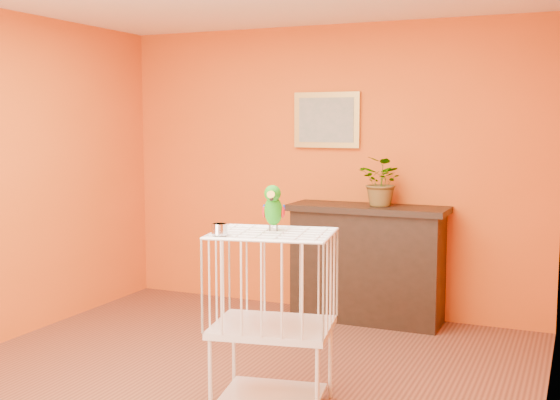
% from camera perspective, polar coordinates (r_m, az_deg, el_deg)
% --- Properties ---
extents(ground, '(4.50, 4.50, 0.00)m').
position_cam_1_polar(ground, '(4.69, -5.87, -15.33)').
color(ground, brown).
rests_on(ground, ground).
extents(room_shell, '(4.50, 4.50, 4.50)m').
position_cam_1_polar(room_shell, '(4.36, -6.10, 4.38)').
color(room_shell, '#D95514').
rests_on(room_shell, ground).
extents(console_cabinet, '(1.37, 0.49, 1.02)m').
position_cam_1_polar(console_cabinet, '(6.17, 7.08, -5.12)').
color(console_cabinet, black).
rests_on(console_cabinet, ground).
extents(potted_plant, '(0.52, 0.54, 0.33)m').
position_cam_1_polar(potted_plant, '(6.07, 8.41, 1.08)').
color(potted_plant, '#26722D').
rests_on(potted_plant, console_cabinet).
extents(framed_picture, '(0.62, 0.04, 0.50)m').
position_cam_1_polar(framed_picture, '(6.38, 3.81, 6.51)').
color(framed_picture, gold).
rests_on(framed_picture, room_shell).
extents(birdcage, '(0.79, 0.66, 1.08)m').
position_cam_1_polar(birdcage, '(4.26, -0.61, -9.59)').
color(birdcage, silver).
rests_on(birdcage, ground).
extents(feed_cup, '(0.09, 0.09, 0.07)m').
position_cam_1_polar(feed_cup, '(4.05, -4.94, -2.38)').
color(feed_cup, silver).
rests_on(feed_cup, birdcage).
extents(parrot, '(0.15, 0.26, 0.28)m').
position_cam_1_polar(parrot, '(4.18, -0.55, -0.61)').
color(parrot, '#59544C').
rests_on(parrot, birdcage).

